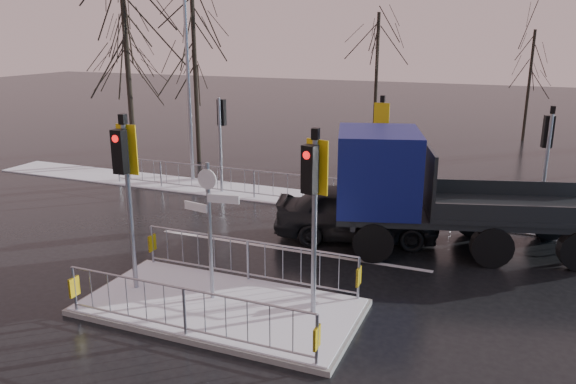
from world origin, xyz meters
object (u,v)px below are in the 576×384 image
at_px(traffic_island, 220,293).
at_px(flatbed_truck, 415,187).
at_px(street_lamp_left, 189,68).
at_px(car_far_lane, 357,212).

bearing_deg(traffic_island, flatbed_truck, 58.90).
xyz_separation_m(traffic_island, street_lamp_left, (-6.42, 9.49, 4.10)).
height_order(traffic_island, flatbed_truck, traffic_island).
bearing_deg(traffic_island, car_far_lane, 73.85).
relative_size(traffic_island, car_far_lane, 1.28).
bearing_deg(street_lamp_left, flatbed_truck, -23.73).
bearing_deg(flatbed_truck, traffic_island, -121.10).
relative_size(traffic_island, flatbed_truck, 0.80).
bearing_deg(flatbed_truck, car_far_lane, 176.09).
relative_size(car_far_lane, street_lamp_left, 0.57).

